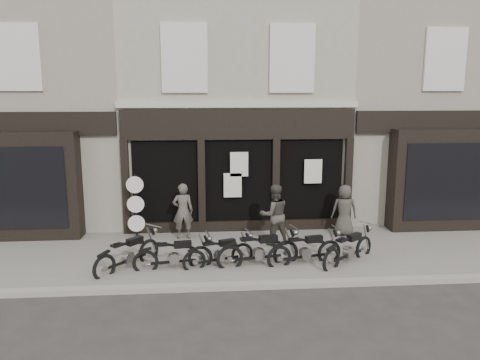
{
  "coord_description": "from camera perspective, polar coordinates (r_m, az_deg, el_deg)",
  "views": [
    {
      "loc": [
        -1.07,
        -11.26,
        4.43
      ],
      "look_at": [
        -0.07,
        1.6,
        1.99
      ],
      "focal_mm": 35.0,
      "sensor_mm": 36.0,
      "label": 1
    }
  ],
  "objects": [
    {
      "name": "motorcycle_3",
      "position": [
        11.97,
        2.36,
        -8.9
      ],
      "size": [
        2.15,
        0.72,
        1.04
      ],
      "rotation": [
        0.0,
        0.0,
        0.19
      ],
      "color": "black",
      "rests_on": "ground"
    },
    {
      "name": "man_left",
      "position": [
        13.94,
        -6.97,
        -3.78
      ],
      "size": [
        0.63,
        0.44,
        1.67
      ],
      "primitive_type": "imported",
      "rotation": [
        0.0,
        0.0,
        3.21
      ],
      "color": "#4F4841",
      "rests_on": "pavement"
    },
    {
      "name": "kerb",
      "position": [
        10.97,
        1.55,
        -12.73
      ],
      "size": [
        30.0,
        0.25,
        0.13
      ],
      "primitive_type": "cube",
      "color": "gray",
      "rests_on": "ground_plane"
    },
    {
      "name": "neighbour_left",
      "position": [
        17.95,
        -21.83,
        8.72
      ],
      "size": [
        5.6,
        6.73,
        8.34
      ],
      "color": "gray",
      "rests_on": "ground"
    },
    {
      "name": "man_centre",
      "position": [
        13.35,
        4.2,
        -4.23
      ],
      "size": [
        0.95,
        0.81,
        1.74
      ],
      "primitive_type": "imported",
      "rotation": [
        0.0,
        0.0,
        3.33
      ],
      "color": "#423E35",
      "rests_on": "pavement"
    },
    {
      "name": "motorcycle_0",
      "position": [
        12.12,
        -13.45,
        -9.03
      ],
      "size": [
        1.53,
        1.72,
        0.99
      ],
      "rotation": [
        0.0,
        0.0,
        0.87
      ],
      "color": "black",
      "rests_on": "ground"
    },
    {
      "name": "motorcycle_4",
      "position": [
        12.18,
        7.99,
        -8.75
      ],
      "size": [
        2.02,
        0.77,
        0.98
      ],
      "rotation": [
        0.0,
        0.0,
        0.23
      ],
      "color": "black",
      "rests_on": "ground"
    },
    {
      "name": "pavement",
      "position": [
        12.96,
        0.55,
        -8.98
      ],
      "size": [
        30.0,
        4.2,
        0.12
      ],
      "primitive_type": "cube",
      "color": "slate",
      "rests_on": "ground_plane"
    },
    {
      "name": "motorcycle_2",
      "position": [
        11.96,
        -2.5,
        -9.17
      ],
      "size": [
        1.83,
        0.89,
        0.91
      ],
      "rotation": [
        0.0,
        0.0,
        0.34
      ],
      "color": "black",
      "rests_on": "ground"
    },
    {
      "name": "central_building",
      "position": [
        17.24,
        -0.92,
        9.56
      ],
      "size": [
        7.3,
        6.22,
        8.34
      ],
      "color": "#A49F8C",
      "rests_on": "ground"
    },
    {
      "name": "man_right",
      "position": [
        14.51,
        12.6,
        -3.61
      ],
      "size": [
        0.82,
        0.58,
        1.56
      ],
      "primitive_type": "imported",
      "rotation": [
        0.0,
        0.0,
        3.03
      ],
      "color": "#3C3832",
      "rests_on": "pavement"
    },
    {
      "name": "neighbour_right",
      "position": [
        18.69,
        19.17,
        8.94
      ],
      "size": [
        5.6,
        6.73,
        8.34
      ],
      "color": "gray",
      "rests_on": "ground"
    },
    {
      "name": "advert_sign_post",
      "position": [
        14.16,
        -12.57,
        -3.52
      ],
      "size": [
        0.51,
        0.32,
        2.07
      ],
      "rotation": [
        0.0,
        0.0,
        0.04
      ],
      "color": "black",
      "rests_on": "ground"
    },
    {
      "name": "motorcycle_5",
      "position": [
        12.45,
        13.11,
        -8.48
      ],
      "size": [
        1.75,
        1.47,
        0.99
      ],
      "rotation": [
        0.0,
        0.0,
        0.66
      ],
      "color": "black",
      "rests_on": "ground"
    },
    {
      "name": "ground_plane",
      "position": [
        12.14,
        0.92,
        -10.67
      ],
      "size": [
        90.0,
        90.0,
        0.0
      ],
      "primitive_type": "plane",
      "color": "#2D2B28",
      "rests_on": "ground"
    },
    {
      "name": "motorcycle_1",
      "position": [
        11.86,
        -8.01,
        -9.36
      ],
      "size": [
        1.98,
        0.61,
        0.95
      ],
      "rotation": [
        0.0,
        0.0,
        0.16
      ],
      "color": "black",
      "rests_on": "ground"
    }
  ]
}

